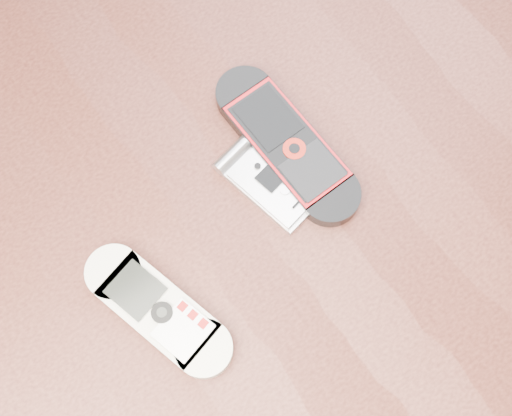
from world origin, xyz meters
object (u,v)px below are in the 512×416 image
at_px(table, 252,249).
at_px(nokia_black_red, 286,144).
at_px(motorola_razr, 273,182).
at_px(nokia_white, 158,310).

relative_size(table, nokia_black_red, 7.30).
xyz_separation_m(table, motorola_razr, (0.03, 0.01, 0.11)).
bearing_deg(nokia_white, nokia_black_red, 3.44).
distance_m(table, motorola_razr, 0.12).
relative_size(table, nokia_white, 8.75).
bearing_deg(nokia_black_red, nokia_white, -163.22).
xyz_separation_m(nokia_white, nokia_black_red, (0.16, 0.05, 0.00)).
xyz_separation_m(table, nokia_black_red, (0.06, 0.03, 0.11)).
distance_m(table, nokia_white, 0.16).
distance_m(table, nokia_black_red, 0.13).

